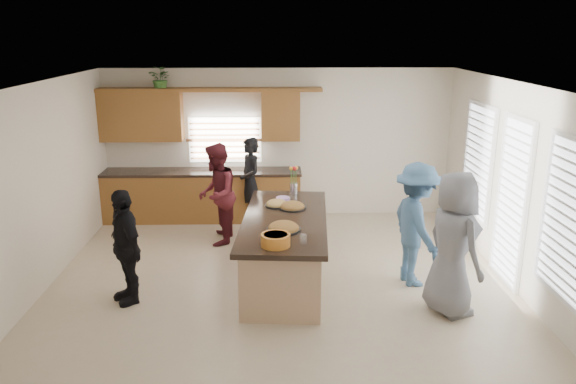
{
  "coord_description": "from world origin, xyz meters",
  "views": [
    {
      "loc": [
        -0.05,
        -7.45,
        3.48
      ],
      "look_at": [
        0.13,
        0.55,
        1.15
      ],
      "focal_mm": 35.0,
      "sensor_mm": 36.0,
      "label": 1
    }
  ],
  "objects_px": {
    "island": "(285,251)",
    "woman_left_back": "(250,182)",
    "salad_bowl": "(276,239)",
    "woman_right_front": "(453,244)",
    "woman_left_mid": "(217,194)",
    "woman_left_front": "(125,246)",
    "woman_right_back": "(416,225)"
  },
  "relations": [
    {
      "from": "salad_bowl",
      "to": "woman_right_back",
      "type": "distance_m",
      "value": 2.17
    },
    {
      "from": "woman_left_back",
      "to": "woman_left_mid",
      "type": "height_order",
      "value": "woman_left_mid"
    },
    {
      "from": "island",
      "to": "woman_right_back",
      "type": "height_order",
      "value": "woman_right_back"
    },
    {
      "from": "island",
      "to": "woman_left_mid",
      "type": "bearing_deg",
      "value": 129.72
    },
    {
      "from": "salad_bowl",
      "to": "woman_left_front",
      "type": "bearing_deg",
      "value": 166.22
    },
    {
      "from": "woman_left_mid",
      "to": "woman_right_back",
      "type": "relative_size",
      "value": 0.97
    },
    {
      "from": "salad_bowl",
      "to": "woman_left_front",
      "type": "xyz_separation_m",
      "value": [
        -1.95,
        0.48,
        -0.26
      ]
    },
    {
      "from": "woman_left_back",
      "to": "woman_right_front",
      "type": "height_order",
      "value": "woman_right_front"
    },
    {
      "from": "salad_bowl",
      "to": "woman_right_front",
      "type": "bearing_deg",
      "value": 2.0
    },
    {
      "from": "salad_bowl",
      "to": "woman_right_back",
      "type": "xyz_separation_m",
      "value": [
        1.95,
        0.94,
        -0.16
      ]
    },
    {
      "from": "woman_left_front",
      "to": "woman_left_mid",
      "type": "bearing_deg",
      "value": 122.07
    },
    {
      "from": "woman_left_mid",
      "to": "woman_right_back",
      "type": "bearing_deg",
      "value": 63.39
    },
    {
      "from": "woman_left_front",
      "to": "salad_bowl",
      "type": "bearing_deg",
      "value": 43.27
    },
    {
      "from": "island",
      "to": "woman_left_back",
      "type": "xyz_separation_m",
      "value": [
        -0.59,
        2.49,
        0.35
      ]
    },
    {
      "from": "woman_right_back",
      "to": "island",
      "type": "bearing_deg",
      "value": 76.29
    },
    {
      "from": "island",
      "to": "woman_right_front",
      "type": "relative_size",
      "value": 1.5
    },
    {
      "from": "woman_right_front",
      "to": "woman_right_back",
      "type": "bearing_deg",
      "value": -3.94
    },
    {
      "from": "woman_left_back",
      "to": "woman_right_back",
      "type": "bearing_deg",
      "value": 19.81
    },
    {
      "from": "island",
      "to": "woman_right_back",
      "type": "distance_m",
      "value": 1.87
    },
    {
      "from": "island",
      "to": "woman_left_mid",
      "type": "relative_size",
      "value": 1.64
    },
    {
      "from": "woman_left_front",
      "to": "woman_left_back",
      "type": "bearing_deg",
      "value": 120.99
    },
    {
      "from": "island",
      "to": "woman_right_back",
      "type": "bearing_deg",
      "value": 0.8
    },
    {
      "from": "island",
      "to": "woman_right_front",
      "type": "distance_m",
      "value": 2.33
    },
    {
      "from": "woman_left_back",
      "to": "woman_right_back",
      "type": "distance_m",
      "value": 3.54
    },
    {
      "from": "island",
      "to": "woman_left_back",
      "type": "relative_size",
      "value": 1.72
    },
    {
      "from": "woman_left_front",
      "to": "woman_right_front",
      "type": "distance_m",
      "value": 4.17
    },
    {
      "from": "woman_left_mid",
      "to": "woman_left_back",
      "type": "bearing_deg",
      "value": 154.31
    },
    {
      "from": "island",
      "to": "salad_bowl",
      "type": "relative_size",
      "value": 7.74
    },
    {
      "from": "woman_left_mid",
      "to": "salad_bowl",
      "type": "bearing_deg",
      "value": 23.37
    },
    {
      "from": "woman_left_mid",
      "to": "woman_left_front",
      "type": "bearing_deg",
      "value": -22.28
    },
    {
      "from": "woman_right_back",
      "to": "woman_left_front",
      "type": "bearing_deg",
      "value": 86.24
    },
    {
      "from": "woman_right_front",
      "to": "salad_bowl",
      "type": "bearing_deg",
      "value": 72.1
    }
  ]
}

